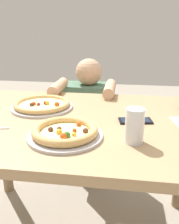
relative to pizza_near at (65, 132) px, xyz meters
The scene contains 6 objects.
dining_table 0.24m from the pizza_near, 87.59° to the left, with size 1.38×0.92×0.75m.
pizza_near is the anchor object (origin of this frame).
pizza_far 0.39m from the pizza_near, 121.66° to the left, with size 0.33×0.33×0.04m.
water_cup_clear 0.27m from the pizza_near, ahead, with size 0.07×0.07×0.13m.
cell_phone 0.35m from the pizza_near, 36.58° to the left, with size 0.16×0.10×0.01m.
diner_seated 0.96m from the pizza_near, 92.41° to the left, with size 0.41×0.52×0.94m.
Camera 1 is at (0.21, -1.08, 1.17)m, focal length 39.59 mm.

